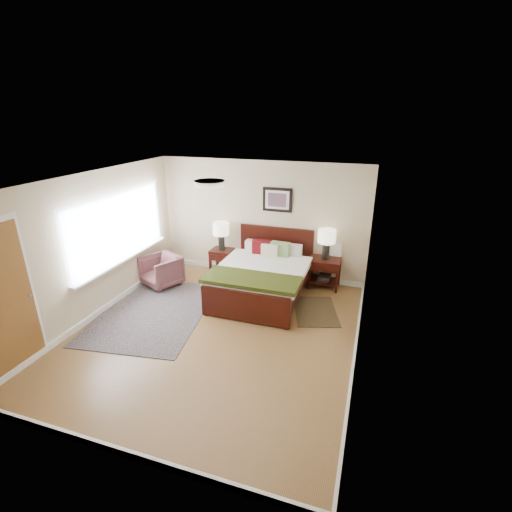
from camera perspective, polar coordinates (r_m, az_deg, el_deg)
name	(u,v)px	position (r m, az deg, el deg)	size (l,w,h in m)	color
floor	(216,332)	(6.30, -6.17, -11.55)	(5.00, 5.00, 0.00)	brown
back_wall	(261,220)	(7.93, 0.84, 5.55)	(4.50, 0.04, 2.50)	#C0B08B
front_wall	(102,359)	(3.88, -22.57, -14.38)	(4.50, 0.04, 2.50)	#C0B08B
left_wall	(92,247)	(6.93, -23.86, 1.30)	(0.04, 5.00, 2.50)	#C0B08B
right_wall	(364,282)	(5.25, 16.34, -3.86)	(0.04, 5.00, 2.50)	#C0B08B
ceiling	(209,181)	(5.38, -7.24, 11.44)	(4.50, 5.00, 0.02)	white
window	(120,229)	(7.36, -20.17, 3.98)	(0.11, 2.72, 1.32)	silver
door	(2,303)	(5.91, -34.48, -5.99)	(0.06, 1.00, 2.18)	silver
ceil_fixture	(209,183)	(5.38, -7.22, 11.07)	(0.44, 0.44, 0.08)	white
bed	(263,272)	(7.16, 1.03, -2.47)	(1.72, 2.08, 1.12)	black
wall_art	(277,200)	(7.69, 3.30, 8.63)	(0.62, 0.05, 0.50)	black
nightstand_left	(222,255)	(8.25, -5.32, 0.16)	(0.47, 0.42, 0.56)	black
nightstand_right	(324,270)	(7.71, 10.46, -2.10)	(0.63, 0.47, 0.62)	black
lamp_left	(221,231)	(8.08, -5.39, 3.87)	(0.35, 0.35, 0.61)	black
lamp_right	(327,239)	(7.49, 10.82, 2.65)	(0.35, 0.35, 0.61)	black
armchair	(161,271)	(7.95, -14.35, -2.23)	(0.68, 0.70, 0.64)	brown
rug_persian	(154,312)	(7.08, -15.46, -8.25)	(1.82, 2.57, 0.01)	#0F0C3C
rug_navy	(315,311)	(6.93, 9.13, -8.35)	(0.74, 1.11, 0.01)	black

